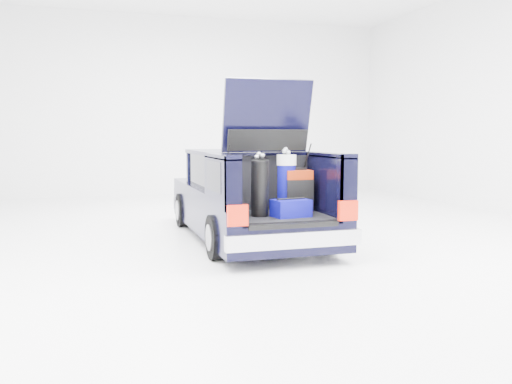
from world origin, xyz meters
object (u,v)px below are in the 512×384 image
object	(u,v)px
car	(245,197)
red_suitcase	(298,191)
blue_golf_bag	(286,183)
blue_duffel	(291,208)
black_golf_bag	(260,188)

from	to	relation	value
car	red_suitcase	distance (m)	1.46
red_suitcase	blue_golf_bag	bearing A→B (deg)	164.24
car	blue_duffel	bearing A→B (deg)	-86.04
blue_golf_bag	blue_duffel	distance (m)	0.57
blue_golf_bag	black_golf_bag	bearing A→B (deg)	-143.41
car	black_golf_bag	world-z (taller)	car
car	blue_golf_bag	bearing A→B (deg)	-80.17
black_golf_bag	blue_duffel	distance (m)	0.50
blue_golf_bag	blue_duffel	bearing A→B (deg)	-99.65
blue_golf_bag	car	bearing A→B (deg)	102.92
car	blue_golf_bag	xyz separation A→B (m)	(0.23, -1.33, 0.34)
car	red_suitcase	world-z (taller)	car
red_suitcase	blue_duffel	bearing A→B (deg)	-118.52
black_golf_bag	blue_duffel	bearing A→B (deg)	-8.42
red_suitcase	blue_duffel	distance (m)	0.52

